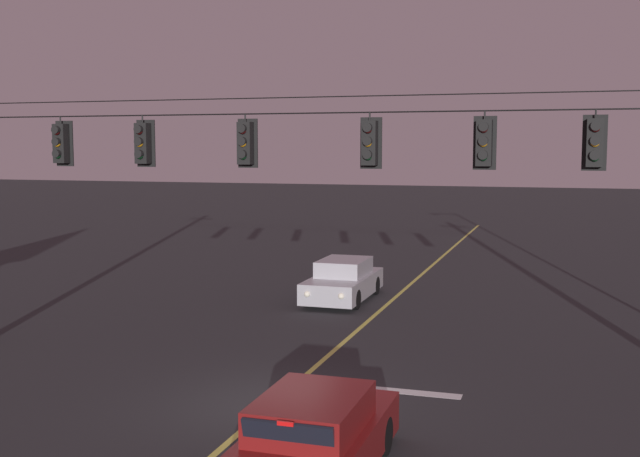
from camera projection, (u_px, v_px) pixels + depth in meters
The scene contains 12 objects.
ground_plane at pixel (271, 405), 15.81m from camera, with size 180.00×180.00×0.00m, color #28282B.
lane_centre_stripe at pixel (370, 319), 23.65m from camera, with size 0.14×60.00×0.01m, color #D1C64C.
stop_bar_paint at pixel (382, 389), 16.82m from camera, with size 3.40×0.36×0.01m, color silver.
signal_span_assembly at pixel (307, 208), 17.56m from camera, with size 20.03×0.32×7.32m.
traffic_light_leftmost at pixel (61, 143), 19.31m from camera, with size 0.48×0.41×1.22m.
traffic_light_left_inner at pixel (143, 143), 18.62m from camera, with size 0.48×0.41×1.22m.
traffic_light_centre at pixel (245, 143), 17.83m from camera, with size 0.48×0.41×1.22m.
traffic_light_right_inner at pixel (369, 143), 16.96m from camera, with size 0.48×0.41×1.22m.
traffic_light_rightmost at pixel (484, 143), 16.23m from camera, with size 0.48×0.41×1.22m.
traffic_light_far_right at pixel (595, 142), 15.58m from camera, with size 0.48×0.41×1.22m.
car_waiting_near_lane at pixel (313, 440), 12.19m from camera, with size 1.80×4.33×1.39m.
car_oncoming_lead at pixel (343, 281), 26.60m from camera, with size 1.80×4.42×1.39m.
Camera 1 is at (5.56, -14.35, 5.18)m, focal length 44.08 mm.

